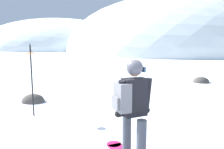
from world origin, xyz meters
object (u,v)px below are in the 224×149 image
snowboarder_main (132,111)px  rock_dark (124,101)px  piste_marker_near (32,75)px  rock_mid (33,102)px  rock_small (201,82)px

snowboarder_main → rock_dark: size_ratio=3.92×
piste_marker_near → rock_mid: piste_marker_near is taller
snowboarder_main → rock_small: size_ratio=2.38×
snowboarder_main → piste_marker_near: bearing=132.4°
piste_marker_near → rock_dark: (2.51, 1.32, -1.09)m
piste_marker_near → snowboarder_main: bearing=-47.6°
snowboarder_main → rock_small: bearing=59.7°
piste_marker_near → rock_mid: bearing=107.2°
piste_marker_near → rock_dark: size_ratio=4.29×
rock_mid → rock_small: bearing=24.1°
snowboarder_main → rock_small: snowboarder_main is taller
rock_small → rock_dark: bearing=-141.6°
snowboarder_main → rock_mid: bearing=125.2°
piste_marker_near → rock_small: 7.69m
rock_dark → rock_mid: (-2.91, -0.00, 0.00)m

